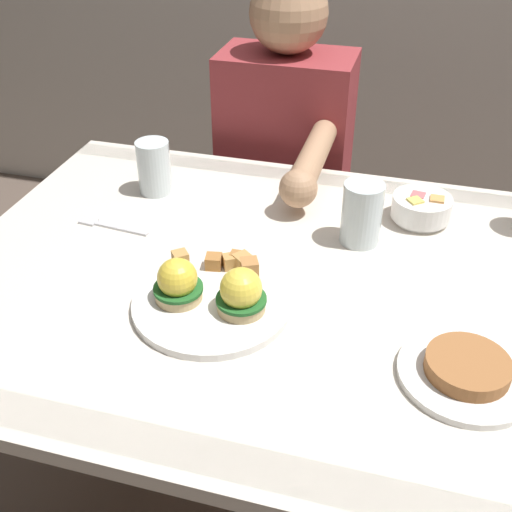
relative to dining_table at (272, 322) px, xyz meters
name	(u,v)px	position (x,y,z in m)	size (l,w,h in m)	color
dining_table	(272,322)	(0.00, 0.00, 0.00)	(1.20, 0.90, 0.74)	silver
eggs_benedict_plate	(212,294)	(-0.08, -0.11, 0.13)	(0.27, 0.27, 0.09)	white
fruit_bowl	(422,208)	(0.24, 0.27, 0.14)	(0.12, 0.12, 0.06)	white
fork	(109,226)	(-0.36, 0.08, 0.11)	(0.16, 0.03, 0.00)	silver
water_glass_near	(154,169)	(-0.33, 0.24, 0.16)	(0.07, 0.07, 0.12)	silver
water_glass_far	(361,217)	(0.13, 0.16, 0.16)	(0.08, 0.08, 0.12)	silver
side_plate	(466,371)	(0.34, -0.17, 0.12)	(0.20, 0.20, 0.04)	white
diner_person	(283,169)	(-0.12, 0.60, 0.02)	(0.34, 0.54, 1.14)	#33333D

